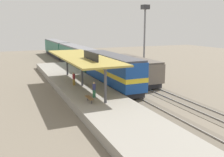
# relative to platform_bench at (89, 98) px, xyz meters

# --- Properties ---
(ground_plane) EXTENTS (120.00, 120.00, 0.00)m
(ground_plane) POSITION_rel_platform_bench_xyz_m (8.00, 7.12, -1.34)
(ground_plane) COLOR #706656
(track_near) EXTENTS (3.20, 110.00, 0.16)m
(track_near) POSITION_rel_platform_bench_xyz_m (6.00, 7.12, -1.31)
(track_near) COLOR #5F5649
(track_near) RESTS_ON ground
(track_far) EXTENTS (3.20, 110.00, 0.16)m
(track_far) POSITION_rel_platform_bench_xyz_m (10.60, 7.12, -1.31)
(track_far) COLOR #5F5649
(track_far) RESTS_ON ground
(platform) EXTENTS (6.00, 44.00, 0.90)m
(platform) POSITION_rel_platform_bench_xyz_m (1.40, 7.12, -0.89)
(platform) COLOR gray
(platform) RESTS_ON ground
(station_canopy) EXTENTS (5.20, 18.00, 4.70)m
(station_canopy) POSITION_rel_platform_bench_xyz_m (1.40, 7.03, 3.19)
(station_canopy) COLOR #47474C
(station_canopy) RESTS_ON platform
(platform_bench) EXTENTS (0.44, 1.70, 0.50)m
(platform_bench) POSITION_rel_platform_bench_xyz_m (0.00, 0.00, 0.00)
(platform_bench) COLOR #333338
(platform_bench) RESTS_ON platform
(locomotive) EXTENTS (2.93, 14.43, 4.44)m
(locomotive) POSITION_rel_platform_bench_xyz_m (6.00, 8.14, 1.07)
(locomotive) COLOR #28282D
(locomotive) RESTS_ON track_near
(passenger_carriage_front) EXTENTS (2.90, 20.00, 4.24)m
(passenger_carriage_front) POSITION_rel_platform_bench_xyz_m (6.00, 26.14, 0.97)
(passenger_carriage_front) COLOR #28282D
(passenger_carriage_front) RESTS_ON track_near
(passenger_carriage_rear) EXTENTS (2.90, 20.00, 4.24)m
(passenger_carriage_rear) POSITION_rel_platform_bench_xyz_m (6.00, 46.94, 0.97)
(passenger_carriage_rear) COLOR #28282D
(passenger_carriage_rear) RESTS_ON track_near
(freight_car) EXTENTS (2.80, 12.00, 3.54)m
(freight_car) POSITION_rel_platform_bench_xyz_m (10.60, 10.14, 0.63)
(freight_car) COLOR #28282D
(freight_car) RESTS_ON track_far
(light_mast) EXTENTS (1.10, 1.10, 11.70)m
(light_mast) POSITION_rel_platform_bench_xyz_m (13.80, 12.82, 7.05)
(light_mast) COLOR slate
(light_mast) RESTS_ON ground
(person_waiting) EXTENTS (0.34, 0.34, 1.71)m
(person_waiting) POSITION_rel_platform_bench_xyz_m (1.02, 1.44, 0.51)
(person_waiting) COLOR #23603D
(person_waiting) RESTS_ON platform
(person_walking) EXTENTS (0.34, 0.34, 1.71)m
(person_walking) POSITION_rel_platform_bench_xyz_m (0.47, 7.76, 0.51)
(person_walking) COLOR olive
(person_walking) RESTS_ON platform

